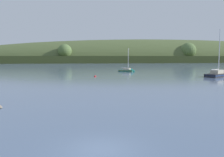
{
  "coord_description": "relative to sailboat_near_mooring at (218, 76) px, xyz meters",
  "views": [
    {
      "loc": [
        -0.14,
        -12.86,
        5.17
      ],
      "look_at": [
        2.25,
        26.05,
        1.61
      ],
      "focal_mm": 38.19,
      "sensor_mm": 36.0,
      "label": 1
    }
  ],
  "objects": [
    {
      "name": "ground",
      "position": [
        -31.45,
        -47.32,
        -0.26
      ],
      "size": [
        1400.0,
        1400.0,
        0.0
      ],
      "primitive_type": "plane",
      "color": "slate"
    },
    {
      "name": "mooring_buoy_midchannel",
      "position": [
        -32.2,
        2.06,
        -0.25
      ],
      "size": [
        0.62,
        0.62,
        0.7
      ],
      "color": "red",
      "rests_on": "ground"
    },
    {
      "name": "sailboat_midwater_white",
      "position": [
        -20.81,
        21.99,
        -0.03
      ],
      "size": [
        6.16,
        5.0,
        9.09
      ],
      "rotation": [
        0.0,
        0.0,
        5.72
      ],
      "color": "#0F564C",
      "rests_on": "ground"
    },
    {
      "name": "far_shoreline_hill",
      "position": [
        27.47,
        171.43,
        0.15
      ],
      "size": [
        548.5,
        108.78,
        44.27
      ],
      "rotation": [
        0.0,
        0.0,
        0.06
      ],
      "color": "#35401E",
      "rests_on": "ground"
    },
    {
      "name": "sailboat_near_mooring",
      "position": [
        0.0,
        0.0,
        0.0
      ],
      "size": [
        8.68,
        7.72,
        13.64
      ],
      "rotation": [
        0.0,
        0.0,
        0.67
      ],
      "color": "#232328",
      "rests_on": "ground"
    }
  ]
}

